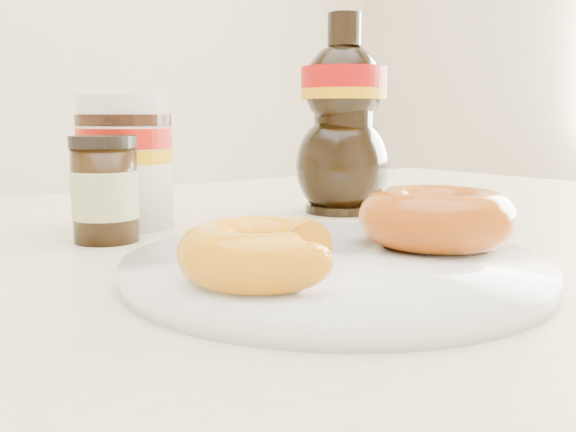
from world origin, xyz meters
TOP-DOWN VIEW (x-y plane):
  - dining_table at (0.00, 0.10)m, footprint 1.40×0.90m
  - plate at (-0.04, -0.03)m, footprint 0.28×0.28m
  - donut_bitten at (-0.11, -0.05)m, footprint 0.11×0.11m
  - donut_whole at (0.05, -0.04)m, footprint 0.13×0.13m
  - nutella_jar at (-0.06, 0.24)m, footprint 0.09×0.09m
  - syrup_bottle at (0.17, 0.18)m, footprint 0.11×0.10m
  - dark_jar at (-0.11, 0.19)m, footprint 0.06×0.06m

SIDE VIEW (x-z plane):
  - dining_table at x=0.00m, z-range 0.29..1.04m
  - plate at x=-0.04m, z-range 0.75..0.76m
  - donut_bitten at x=-0.11m, z-range 0.76..0.80m
  - donut_whole at x=0.05m, z-range 0.76..0.80m
  - dark_jar at x=-0.11m, z-range 0.75..0.84m
  - nutella_jar at x=-0.06m, z-range 0.76..0.88m
  - syrup_bottle at x=0.17m, z-range 0.75..0.96m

